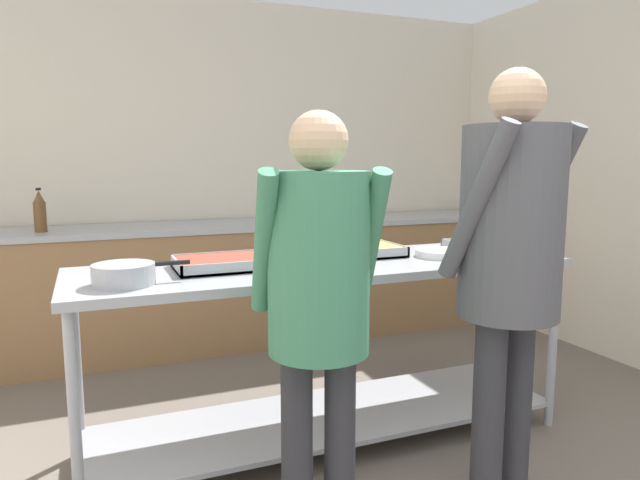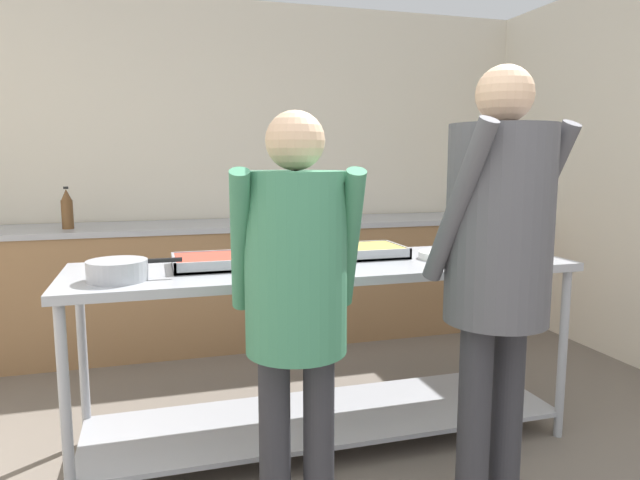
{
  "view_description": "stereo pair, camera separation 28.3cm",
  "coord_description": "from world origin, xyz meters",
  "views": [
    {
      "loc": [
        -0.98,
        -0.9,
        1.41
      ],
      "look_at": [
        0.08,
        1.71,
        1.01
      ],
      "focal_mm": 32.0,
      "sensor_mm": 36.0,
      "label": 1
    },
    {
      "loc": [
        -0.71,
        -1.0,
        1.41
      ],
      "look_at": [
        0.08,
        1.71,
        1.01
      ],
      "focal_mm": 32.0,
      "sensor_mm": 36.0,
      "label": 2
    }
  ],
  "objects": [
    {
      "name": "wall_rear",
      "position": [
        0.0,
        3.68,
        1.32
      ],
      "size": [
        4.94,
        0.06,
        2.65
      ],
      "color": "beige",
      "rests_on": "ground_plane"
    },
    {
      "name": "serving_counter",
      "position": [
        0.08,
        1.61,
        0.62
      ],
      "size": [
        2.41,
        0.71,
        0.91
      ],
      "color": "#9EA0A8",
      "rests_on": "ground_plane"
    },
    {
      "name": "serving_tray_vegetables",
      "position": [
        1.04,
        1.66,
        0.93
      ],
      "size": [
        0.37,
        0.28,
        0.05
      ],
      "color": "#9EA0A8",
      "rests_on": "serving_counter"
    },
    {
      "name": "plate_stack",
      "position": [
        0.7,
        1.56,
        0.93
      ],
      "size": [
        0.26,
        0.26,
        0.04
      ],
      "color": "white",
      "rests_on": "serving_counter"
    },
    {
      "name": "broccoli_bowl",
      "position": [
        -0.04,
        1.81,
        0.95
      ],
      "size": [
        0.21,
        0.21,
        0.1
      ],
      "color": "#B2B2B7",
      "rests_on": "serving_counter"
    },
    {
      "name": "wall_right",
      "position": [
        2.44,
        1.84,
        1.32
      ],
      "size": [
        0.06,
        3.8,
        2.65
      ],
      "color": "beige",
      "rests_on": "ground_plane"
    },
    {
      "name": "sauce_pan",
      "position": [
        -0.86,
        1.47,
        0.96
      ],
      "size": [
        0.39,
        0.25,
        0.09
      ],
      "color": "#9EA0A8",
      "rests_on": "serving_counter"
    },
    {
      "name": "serving_tray_roast",
      "position": [
        -0.41,
        1.66,
        0.93
      ],
      "size": [
        0.46,
        0.32,
        0.05
      ],
      "color": "#9EA0A8",
      "rests_on": "serving_counter"
    },
    {
      "name": "guest_serving_left",
      "position": [
        0.52,
        0.83,
        1.08
      ],
      "size": [
        0.54,
        0.43,
        1.75
      ],
      "color": "#2D2D33",
      "rests_on": "ground_plane"
    },
    {
      "name": "water_bottle",
      "position": [
        -1.28,
        3.24,
        1.07
      ],
      "size": [
        0.08,
        0.08,
        0.29
      ],
      "color": "brown",
      "rests_on": "back_counter"
    },
    {
      "name": "guest_serving_right",
      "position": [
        -0.23,
        0.96,
        0.97
      ],
      "size": [
        0.5,
        0.37,
        1.58
      ],
      "color": "#2D2D33",
      "rests_on": "ground_plane"
    },
    {
      "name": "serving_tray_greens",
      "position": [
        0.32,
        1.75,
        0.93
      ],
      "size": [
        0.43,
        0.33,
        0.05
      ],
      "color": "#9EA0A8",
      "rests_on": "serving_counter"
    },
    {
      "name": "back_counter",
      "position": [
        -0.0,
        3.31,
        0.47
      ],
      "size": [
        4.78,
        0.65,
        0.93
      ],
      "color": "olive",
      "rests_on": "ground_plane"
    }
  ]
}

